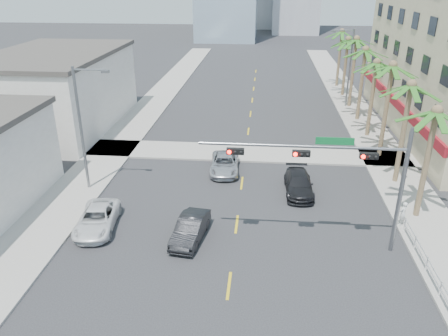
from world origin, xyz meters
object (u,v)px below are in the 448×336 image
(car_parked_far, at_px, (97,219))
(car_lane_left, at_px, (190,229))
(car_lane_right, at_px, (299,184))
(traffic_signal_mast, at_px, (343,168))
(pedestrian, at_px, (403,213))
(car_lane_center, at_px, (225,164))

(car_parked_far, height_order, car_lane_left, car_lane_left)
(car_lane_right, bearing_deg, car_lane_left, -136.85)
(traffic_signal_mast, distance_m, car_lane_left, 9.49)
(traffic_signal_mast, xyz_separation_m, car_parked_far, (-14.38, 0.78, -4.40))
(traffic_signal_mast, bearing_deg, pedestrian, 31.29)
(car_parked_far, bearing_deg, pedestrian, -0.90)
(pedestrian, bearing_deg, car_lane_left, -28.19)
(car_lane_center, height_order, pedestrian, pedestrian)
(traffic_signal_mast, relative_size, pedestrian, 7.06)
(car_lane_center, distance_m, pedestrian, 13.90)
(car_lane_right, bearing_deg, pedestrian, -35.49)
(car_parked_far, xyz_separation_m, car_lane_left, (5.95, -0.65, 0.03))
(traffic_signal_mast, height_order, car_lane_right, traffic_signal_mast)
(car_lane_left, relative_size, car_lane_center, 0.88)
(car_lane_right, xyz_separation_m, pedestrian, (6.14, -4.13, 0.25))
(traffic_signal_mast, relative_size, car_lane_left, 2.65)
(car_lane_left, height_order, pedestrian, pedestrian)
(car_lane_left, relative_size, car_lane_right, 0.89)
(car_lane_right, bearing_deg, car_lane_center, 148.87)
(car_lane_left, relative_size, pedestrian, 2.66)
(car_parked_far, bearing_deg, traffic_signal_mast, -9.94)
(pedestrian, bearing_deg, car_lane_right, -73.52)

